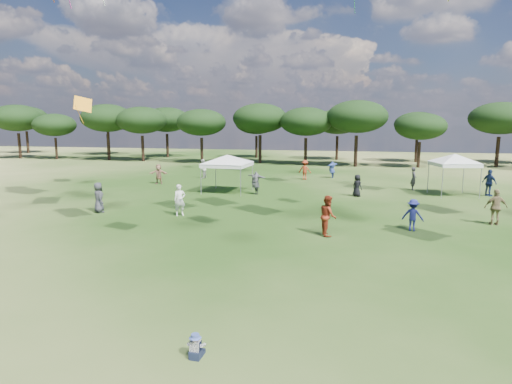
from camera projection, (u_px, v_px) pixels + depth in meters
tree_line at (349, 119)px, 51.90m from camera, size 108.78×17.63×7.77m
tent_left at (227, 156)px, 31.15m from camera, size 6.37×6.37×3.06m
tent_right at (455, 156)px, 29.65m from camera, size 5.40×5.40×3.24m
toddler at (196, 347)px, 9.42m from camera, size 0.38×0.43×0.57m
festival_crowd at (297, 182)px, 30.56m from camera, size 26.40×21.88×1.88m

